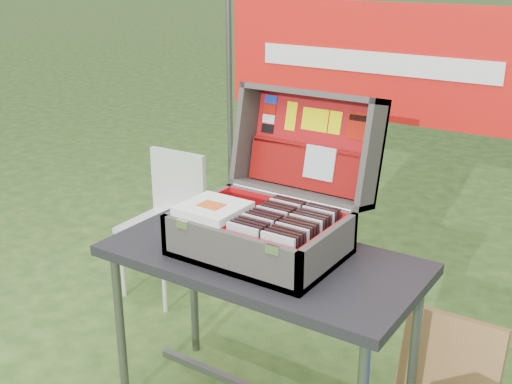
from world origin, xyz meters
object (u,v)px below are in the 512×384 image
Objects in this scene: chair at (160,228)px; table at (261,340)px; suitcase at (269,179)px; cardboard_box at (450,367)px.

table is at bearing -31.41° from chair.
suitcase is 1.40× the size of cardboard_box.
table is 1.50× the size of chair.
chair is (-1.03, 0.57, 0.02)m from table.
suitcase is 1.30m from chair.
chair is 1.87× the size of cardboard_box.
table is 2.81× the size of cardboard_box.
table is 0.78m from cardboard_box.
chair is 1.65m from cardboard_box.
table is 0.64m from suitcase.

